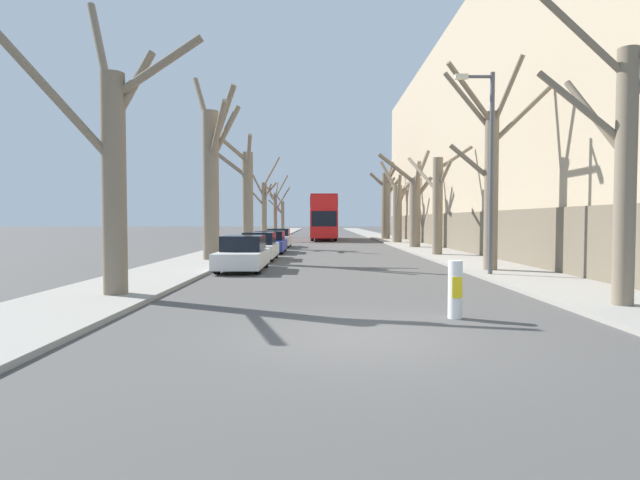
{
  "coord_description": "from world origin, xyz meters",
  "views": [
    {
      "loc": [
        -0.68,
        -8.61,
        2.03
      ],
      "look_at": [
        -0.9,
        37.19,
        0.2
      ],
      "focal_mm": 28.0,
      "sensor_mm": 36.0,
      "label": 1
    }
  ],
  "objects_px": {
    "street_tree_left_2": "(248,194)",
    "parked_car_3": "(281,238)",
    "parked_car_1": "(262,247)",
    "street_tree_right_4": "(400,208)",
    "street_tree_left_0": "(116,164)",
    "parked_car_2": "(272,242)",
    "street_tree_left_3": "(267,207)",
    "street_tree_right_5": "(389,202)",
    "lamp_post": "(491,163)",
    "double_decker_bus": "(326,215)",
    "traffic_bollard": "(458,290)",
    "street_tree_right_1": "(493,175)",
    "street_tree_right_0": "(628,155)",
    "street_tree_left_1": "(214,175)",
    "street_tree_right_2": "(440,201)",
    "street_tree_left_5": "(284,215)",
    "street_tree_right_3": "(417,204)",
    "street_tree_left_4": "(278,210)",
    "parked_car_0": "(245,254)"
  },
  "relations": [
    {
      "from": "street_tree_left_2",
      "to": "parked_car_0",
      "type": "height_order",
      "value": "street_tree_left_2"
    },
    {
      "from": "street_tree_left_2",
      "to": "street_tree_left_3",
      "type": "bearing_deg",
      "value": 89.72
    },
    {
      "from": "street_tree_right_5",
      "to": "parked_car_3",
      "type": "relative_size",
      "value": 1.87
    },
    {
      "from": "street_tree_right_3",
      "to": "parked_car_1",
      "type": "bearing_deg",
      "value": -134.45
    },
    {
      "from": "street_tree_right_0",
      "to": "street_tree_right_1",
      "type": "relative_size",
      "value": 0.9
    },
    {
      "from": "lamp_post",
      "to": "street_tree_left_1",
      "type": "bearing_deg",
      "value": 149.45
    },
    {
      "from": "street_tree_left_3",
      "to": "street_tree_right_0",
      "type": "bearing_deg",
      "value": -71.46
    },
    {
      "from": "street_tree_right_4",
      "to": "parked_car_1",
      "type": "relative_size",
      "value": 1.71
    },
    {
      "from": "street_tree_left_2",
      "to": "parked_car_3",
      "type": "height_order",
      "value": "street_tree_left_2"
    },
    {
      "from": "parked_car_3",
      "to": "traffic_bollard",
      "type": "xyz_separation_m",
      "value": [
        5.9,
        -27.17,
        -0.06
      ]
    },
    {
      "from": "street_tree_right_4",
      "to": "lamp_post",
      "type": "height_order",
      "value": "street_tree_right_4"
    },
    {
      "from": "street_tree_left_3",
      "to": "parked_car_2",
      "type": "relative_size",
      "value": 1.86
    },
    {
      "from": "street_tree_left_1",
      "to": "street_tree_right_0",
      "type": "xyz_separation_m",
      "value": [
        12.06,
        -13.07,
        -0.75
      ]
    },
    {
      "from": "street_tree_right_0",
      "to": "street_tree_right_3",
      "type": "height_order",
      "value": "street_tree_right_0"
    },
    {
      "from": "street_tree_left_3",
      "to": "parked_car_2",
      "type": "bearing_deg",
      "value": -82.41
    },
    {
      "from": "street_tree_left_0",
      "to": "parked_car_2",
      "type": "bearing_deg",
      "value": 83.04
    },
    {
      "from": "street_tree_left_5",
      "to": "traffic_bollard",
      "type": "distance_m",
      "value": 60.9
    },
    {
      "from": "lamp_post",
      "to": "street_tree_right_5",
      "type": "bearing_deg",
      "value": 88.52
    },
    {
      "from": "street_tree_left_3",
      "to": "street_tree_left_4",
      "type": "xyz_separation_m",
      "value": [
        0.06,
        11.57,
        -0.08
      ]
    },
    {
      "from": "street_tree_left_4",
      "to": "parked_car_1",
      "type": "height_order",
      "value": "street_tree_left_4"
    },
    {
      "from": "street_tree_right_1",
      "to": "double_decker_bus",
      "type": "distance_m",
      "value": 33.07
    },
    {
      "from": "street_tree_right_0",
      "to": "street_tree_right_1",
      "type": "distance_m",
      "value": 7.95
    },
    {
      "from": "street_tree_right_1",
      "to": "street_tree_right_3",
      "type": "bearing_deg",
      "value": 89.25
    },
    {
      "from": "street_tree_left_3",
      "to": "street_tree_right_0",
      "type": "distance_m",
      "value": 38.0
    },
    {
      "from": "street_tree_left_3",
      "to": "street_tree_left_4",
      "type": "bearing_deg",
      "value": 89.7
    },
    {
      "from": "street_tree_right_0",
      "to": "lamp_post",
      "type": "relative_size",
      "value": 1.0
    },
    {
      "from": "parked_car_3",
      "to": "traffic_bollard",
      "type": "distance_m",
      "value": 27.8
    },
    {
      "from": "street_tree_right_1",
      "to": "parked_car_1",
      "type": "distance_m",
      "value": 11.93
    },
    {
      "from": "street_tree_left_5",
      "to": "street_tree_right_3",
      "type": "relative_size",
      "value": 0.84
    },
    {
      "from": "street_tree_left_0",
      "to": "double_decker_bus",
      "type": "relative_size",
      "value": 0.69
    },
    {
      "from": "street_tree_left_1",
      "to": "street_tree_right_2",
      "type": "height_order",
      "value": "street_tree_left_1"
    },
    {
      "from": "street_tree_right_1",
      "to": "lamp_post",
      "type": "xyz_separation_m",
      "value": [
        -0.59,
        -1.48,
        0.31
      ]
    },
    {
      "from": "street_tree_right_4",
      "to": "parked_car_3",
      "type": "distance_m",
      "value": 11.81
    },
    {
      "from": "parked_car_2",
      "to": "street_tree_right_0",
      "type": "bearing_deg",
      "value": -63.38
    },
    {
      "from": "street_tree_left_2",
      "to": "street_tree_left_3",
      "type": "relative_size",
      "value": 0.98
    },
    {
      "from": "street_tree_right_3",
      "to": "parked_car_3",
      "type": "distance_m",
      "value": 10.34
    },
    {
      "from": "double_decker_bus",
      "to": "traffic_bollard",
      "type": "xyz_separation_m",
      "value": [
        2.41,
        -41.39,
        -1.94
      ]
    },
    {
      "from": "street_tree_left_2",
      "to": "parked_car_3",
      "type": "relative_size",
      "value": 1.82
    },
    {
      "from": "parked_car_2",
      "to": "traffic_bollard",
      "type": "xyz_separation_m",
      "value": [
        5.9,
        -20.76,
        -0.04
      ]
    },
    {
      "from": "street_tree_left_0",
      "to": "parked_car_0",
      "type": "xyz_separation_m",
      "value": [
        2.21,
        7.2,
        -2.8
      ]
    },
    {
      "from": "parked_car_3",
      "to": "street_tree_left_3",
      "type": "bearing_deg",
      "value": 102.41
    },
    {
      "from": "parked_car_1",
      "to": "parked_car_3",
      "type": "distance_m",
      "value": 11.92
    },
    {
      "from": "parked_car_2",
      "to": "parked_car_3",
      "type": "distance_m",
      "value": 6.41
    },
    {
      "from": "street_tree_left_5",
      "to": "street_tree_left_2",
      "type": "bearing_deg",
      "value": -89.78
    },
    {
      "from": "street_tree_right_4",
      "to": "parked_car_0",
      "type": "height_order",
      "value": "street_tree_right_4"
    },
    {
      "from": "street_tree_right_0",
      "to": "parked_car_1",
      "type": "relative_size",
      "value": 1.69
    },
    {
      "from": "street_tree_left_2",
      "to": "street_tree_right_1",
      "type": "relative_size",
      "value": 0.99
    },
    {
      "from": "street_tree_right_5",
      "to": "lamp_post",
      "type": "height_order",
      "value": "street_tree_right_5"
    },
    {
      "from": "traffic_bollard",
      "to": "street_tree_right_5",
      "type": "bearing_deg",
      "value": 84.41
    },
    {
      "from": "street_tree_left_0",
      "to": "parked_car_1",
      "type": "bearing_deg",
      "value": 80.05
    }
  ]
}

